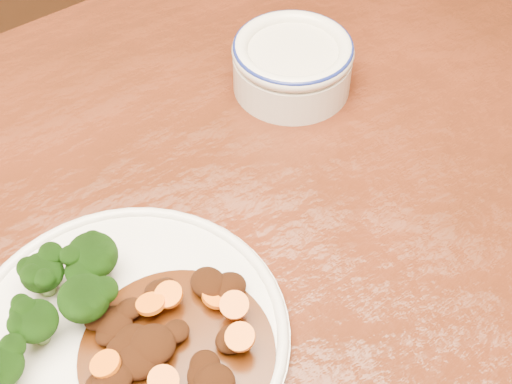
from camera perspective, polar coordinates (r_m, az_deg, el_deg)
dining_table at (r=0.72m, az=-8.52°, el=-12.43°), size 1.57×1.03×0.75m
dinner_plate at (r=0.62m, az=-10.44°, el=-11.37°), size 0.28×0.28×0.02m
broccoli_florets at (r=0.62m, az=-15.47°, el=-8.05°), size 0.14×0.10×0.05m
mince_stew at (r=0.60m, az=-7.08°, el=-11.76°), size 0.16×0.16×0.03m
dip_bowl at (r=0.82m, az=2.93°, el=10.28°), size 0.14×0.14×0.06m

